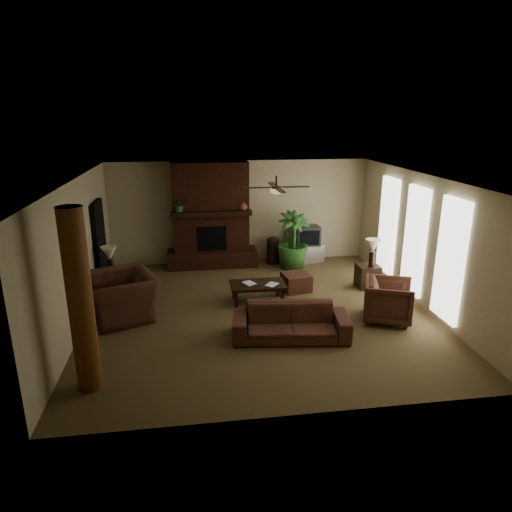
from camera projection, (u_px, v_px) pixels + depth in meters
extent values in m
plane|color=brown|center=(259.00, 311.00, 9.61)|extent=(7.00, 7.00, 0.00)
plane|color=silver|center=(259.00, 178.00, 8.77)|extent=(7.00, 7.00, 0.00)
plane|color=tan|center=(240.00, 212.00, 12.50)|extent=(7.00, 0.00, 7.00)
plane|color=tan|center=(299.00, 323.00, 5.89)|extent=(7.00, 0.00, 7.00)
plane|color=tan|center=(78.00, 255.00, 8.71)|extent=(0.00, 7.00, 7.00)
plane|color=tan|center=(422.00, 241.00, 9.67)|extent=(0.00, 7.00, 7.00)
cube|color=#421E11|center=(211.00, 215.00, 12.15)|extent=(2.00, 0.50, 2.80)
cube|color=#421E11|center=(212.00, 258.00, 12.41)|extent=(2.40, 0.70, 0.45)
cube|color=black|center=(212.00, 238.00, 12.08)|extent=(0.75, 0.04, 0.65)
cube|color=black|center=(211.00, 214.00, 11.86)|extent=(2.10, 0.28, 0.12)
cube|color=white|center=(388.00, 226.00, 11.19)|extent=(0.08, 0.85, 2.35)
cube|color=white|center=(415.00, 241.00, 9.87)|extent=(0.08, 0.85, 2.35)
cube|color=white|center=(450.00, 261.00, 8.55)|extent=(0.08, 0.85, 2.35)
cylinder|color=brown|center=(80.00, 303.00, 6.52)|extent=(0.36, 0.36, 2.80)
cube|color=black|center=(100.00, 247.00, 10.53)|extent=(0.10, 1.00, 2.10)
cylinder|color=#301E15|center=(276.00, 182.00, 9.15)|extent=(0.04, 0.04, 0.24)
cylinder|color=#301E15|center=(276.00, 188.00, 9.18)|extent=(0.20, 0.20, 0.06)
ellipsoid|color=#F2BF72|center=(276.00, 191.00, 9.20)|extent=(0.26, 0.26, 0.14)
cube|color=black|center=(296.00, 187.00, 9.24)|extent=(0.55, 0.12, 0.01)
cube|color=black|center=(257.00, 188.00, 9.13)|extent=(0.55, 0.12, 0.01)
cube|color=black|center=(273.00, 184.00, 9.56)|extent=(0.12, 0.55, 0.01)
cube|color=black|center=(280.00, 190.00, 8.80)|extent=(0.12, 0.55, 0.01)
imported|color=#512F23|center=(291.00, 317.00, 8.37)|extent=(2.19, 0.88, 0.83)
imported|color=#512F23|center=(122.00, 289.00, 9.20)|extent=(1.35, 1.62, 1.21)
imported|color=#512F23|center=(388.00, 299.00, 9.07)|extent=(1.11, 1.15, 0.92)
cube|color=black|center=(258.00, 285.00, 9.98)|extent=(1.20, 0.70, 0.06)
cube|color=black|center=(236.00, 300.00, 9.74)|extent=(0.07, 0.07, 0.37)
cube|color=black|center=(282.00, 297.00, 9.88)|extent=(0.07, 0.07, 0.37)
cube|color=black|center=(234.00, 291.00, 10.21)|extent=(0.07, 0.07, 0.37)
cube|color=black|center=(278.00, 289.00, 10.35)|extent=(0.07, 0.07, 0.37)
cube|color=#512F23|center=(296.00, 282.00, 10.72)|extent=(0.68, 0.68, 0.40)
cube|color=silver|center=(307.00, 253.00, 12.76)|extent=(0.96, 0.73, 0.50)
cube|color=#373739|center=(308.00, 235.00, 12.61)|extent=(0.66, 0.52, 0.52)
cube|color=black|center=(310.00, 238.00, 12.36)|extent=(0.52, 0.05, 0.40)
cylinder|color=black|center=(273.00, 251.00, 12.60)|extent=(0.34, 0.34, 0.70)
sphere|color=black|center=(273.00, 242.00, 12.53)|extent=(0.34, 0.34, 0.34)
imported|color=#306127|center=(292.00, 253.00, 12.20)|extent=(1.22, 1.70, 0.86)
cube|color=black|center=(112.00, 287.00, 10.23)|extent=(0.61, 0.61, 0.55)
cylinder|color=#301E15|center=(111.00, 267.00, 10.13)|extent=(0.17, 0.17, 0.35)
cone|color=silver|center=(109.00, 253.00, 10.04)|extent=(0.44, 0.44, 0.30)
cube|color=black|center=(368.00, 276.00, 10.88)|extent=(0.50, 0.50, 0.55)
cylinder|color=#301E15|center=(372.00, 259.00, 10.70)|extent=(0.17, 0.17, 0.35)
cone|color=silver|center=(373.00, 246.00, 10.61)|extent=(0.44, 0.44, 0.30)
imported|color=#306127|center=(179.00, 206.00, 11.72)|extent=(0.49, 0.52, 0.33)
imported|color=#954C3B|center=(243.00, 206.00, 11.97)|extent=(0.22, 0.23, 0.22)
imported|color=#999999|center=(245.00, 279.00, 9.85)|extent=(0.20, 0.12, 0.29)
imported|color=#999999|center=(268.00, 278.00, 9.89)|extent=(0.18, 0.15, 0.29)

